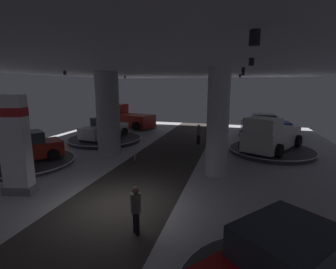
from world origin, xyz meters
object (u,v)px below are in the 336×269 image
object	(u,v)px
column_right	(218,123)
column_left	(108,114)
visitor_walking_far	(136,207)
display_platform_deep_left	(129,129)
display_platform_mid_left	(24,162)
display_platform_deep_right	(265,134)
pickup_truck_deep_left	(127,118)
display_car_deep_right	(265,125)
pickup_truck_far_right	(270,136)
display_platform_far_left	(105,139)
display_car_near_right	(289,269)
display_platform_far_right	(271,150)
display_car_far_left	(105,129)
brand_sign_pylon	(15,144)
display_car_mid_left	(23,148)
visitor_walking_near	(199,133)

from	to	relation	value
column_right	column_left	xyz separation A→B (m)	(-7.37, 2.13, -0.00)
column_left	visitor_walking_far	world-z (taller)	column_left
display_platform_deep_left	visitor_walking_far	xyz separation A→B (m)	(7.81, -16.78, 0.71)
display_platform_mid_left	visitor_walking_far	distance (m)	10.33
column_left	column_right	bearing A→B (deg)	-16.14
display_platform_deep_right	pickup_truck_deep_left	world-z (taller)	pickup_truck_deep_left
display_car_deep_right	pickup_truck_far_right	world-z (taller)	pickup_truck_far_right
display_car_deep_right	display_platform_mid_left	size ratio (longest dim) A/B	0.77
display_platform_far_left	display_car_near_right	bearing A→B (deg)	-48.82
display_platform_far_left	display_platform_mid_left	world-z (taller)	display_platform_far_left
display_platform_deep_left	display_platform_far_right	bearing A→B (deg)	-22.25
display_platform_deep_right	pickup_truck_far_right	bearing A→B (deg)	-92.66
column_right	display_platform_mid_left	bearing A→B (deg)	-173.14
display_platform_deep_left	pickup_truck_far_right	size ratio (longest dim) A/B	1.00
column_right	display_platform_far_right	distance (m)	6.80
display_car_far_left	display_platform_deep_left	world-z (taller)	display_car_far_left
display_platform_deep_right	display_car_deep_right	bearing A→B (deg)	-175.61
display_car_far_left	visitor_walking_far	size ratio (longest dim) A/B	2.82
brand_sign_pylon	display_platform_far_left	size ratio (longest dim) A/B	0.71
display_car_near_right	display_platform_deep_left	xyz separation A→B (m)	(-11.84, 18.59, -0.85)
display_car_far_left	display_car_mid_left	xyz separation A→B (m)	(-1.45, -6.85, -0.08)
display_platform_far_left	column_left	bearing A→B (deg)	-55.95
display_car_near_right	display_car_far_left	world-z (taller)	display_car_far_left
brand_sign_pylon	display_car_mid_left	xyz separation A→B (m)	(-3.10, 3.33, -1.21)
display_platform_far_left	visitor_walking_near	xyz separation A→B (m)	(7.72, 1.02, 0.73)
display_platform_deep_left	display_platform_mid_left	size ratio (longest dim) A/B	1.00
display_car_deep_right	visitor_walking_far	distance (m)	18.51
display_platform_far_left	visitor_walking_near	size ratio (longest dim) A/B	3.76
display_car_deep_right	display_platform_mid_left	distance (m)	19.51
pickup_truck_far_right	visitor_walking_near	size ratio (longest dim) A/B	3.56
pickup_truck_deep_left	pickup_truck_far_right	distance (m)	14.45
display_car_far_left	display_platform_deep_right	bearing A→B (deg)	24.84
pickup_truck_deep_left	pickup_truck_far_right	world-z (taller)	pickup_truck_deep_left
display_platform_deep_left	display_platform_far_right	xyz separation A→B (m)	(13.10, -5.36, -0.02)
display_platform_deep_right	pickup_truck_deep_left	bearing A→B (deg)	-176.50
display_platform_far_left	display_platform_mid_left	bearing A→B (deg)	-102.02
pickup_truck_deep_left	visitor_walking_near	bearing A→B (deg)	-27.59
display_car_far_left	pickup_truck_far_right	xyz separation A→B (m)	(12.83, -0.48, 0.17)
pickup_truck_far_right	display_car_near_right	bearing A→B (deg)	-94.91
pickup_truck_deep_left	pickup_truck_far_right	xyz separation A→B (m)	(13.26, -5.73, -0.04)
display_platform_far_right	visitor_walking_near	size ratio (longest dim) A/B	3.57
brand_sign_pylon	visitor_walking_far	xyz separation A→B (m)	(6.03, -1.44, -1.29)
display_platform_far_left	display_platform_far_right	distance (m)	12.98
display_car_near_right	pickup_truck_far_right	world-z (taller)	pickup_truck_far_right
display_car_near_right	display_platform_mid_left	world-z (taller)	display_car_near_right
display_platform_mid_left	display_car_deep_right	bearing A→B (deg)	41.65
pickup_truck_deep_left	column_left	bearing A→B (deg)	-72.62
display_platform_deep_left	display_platform_mid_left	distance (m)	12.11
display_platform_far_right	display_platform_mid_left	bearing A→B (deg)	-155.19
display_car_far_left	column_left	bearing A→B (deg)	-56.26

